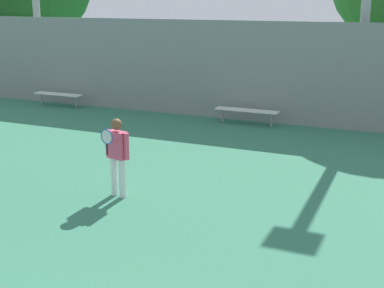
{
  "coord_description": "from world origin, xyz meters",
  "views": [
    {
      "loc": [
        3.32,
        -2.51,
        3.9
      ],
      "look_at": [
        -1.1,
        7.47,
        0.92
      ],
      "focal_mm": 50.0,
      "sensor_mm": 36.0,
      "label": 1
    }
  ],
  "objects": [
    {
      "name": "bench_courtside_far",
      "position": [
        -1.84,
        13.43,
        0.45
      ],
      "size": [
        2.04,
        0.4,
        0.49
      ],
      "color": "white",
      "rests_on": "ground_plane"
    },
    {
      "name": "back_fence",
      "position": [
        0.0,
        14.05,
        1.62
      ],
      "size": [
        35.49,
        0.06,
        3.23
      ],
      "color": "gray",
      "rests_on": "ground_plane"
    },
    {
      "name": "tennis_player",
      "position": [
        -2.21,
        6.26,
        0.93
      ],
      "size": [
        0.6,
        0.46,
        1.62
      ],
      "rotation": [
        0.0,
        0.0,
        -0.21
      ],
      "color": "silver",
      "rests_on": "ground_plane"
    },
    {
      "name": "bench_courtside_near",
      "position": [
        -9.2,
        13.43,
        0.45
      ],
      "size": [
        1.95,
        0.4,
        0.49
      ],
      "color": "white",
      "rests_on": "ground_plane"
    }
  ]
}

